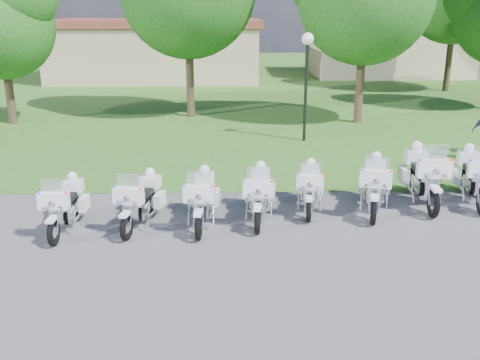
{
  "coord_description": "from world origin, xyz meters",
  "views": [
    {
      "loc": [
        -1.13,
        -10.88,
        4.85
      ],
      "look_at": [
        -0.81,
        1.2,
        0.95
      ],
      "focal_mm": 40.0,
      "sensor_mm": 36.0,
      "label": 1
    }
  ],
  "objects_px": {
    "motorcycle_2": "(202,198)",
    "lamp_post": "(307,60)",
    "motorcycle_5": "(375,184)",
    "motorcycle_1": "(141,200)",
    "motorcycle_6": "(423,175)",
    "motorcycle_7": "(474,175)",
    "motorcycle_0": "(65,205)",
    "motorcycle_4": "(310,187)",
    "motorcycle_3": "(259,194)"
  },
  "relations": [
    {
      "from": "motorcycle_2",
      "to": "lamp_post",
      "type": "distance_m",
      "value": 9.22
    },
    {
      "from": "motorcycle_5",
      "to": "motorcycle_1",
      "type": "bearing_deg",
      "value": 23.32
    },
    {
      "from": "motorcycle_6",
      "to": "motorcycle_7",
      "type": "xyz_separation_m",
      "value": [
        1.37,
        0.08,
        -0.04
      ]
    },
    {
      "from": "motorcycle_2",
      "to": "motorcycle_6",
      "type": "relative_size",
      "value": 0.86
    },
    {
      "from": "motorcycle_0",
      "to": "motorcycle_4",
      "type": "relative_size",
      "value": 1.02
    },
    {
      "from": "motorcycle_1",
      "to": "motorcycle_4",
      "type": "distance_m",
      "value": 4.17
    },
    {
      "from": "motorcycle_2",
      "to": "motorcycle_0",
      "type": "bearing_deg",
      "value": 7.7
    },
    {
      "from": "motorcycle_5",
      "to": "motorcycle_7",
      "type": "bearing_deg",
      "value": -152.64
    },
    {
      "from": "motorcycle_0",
      "to": "motorcycle_2",
      "type": "xyz_separation_m",
      "value": [
        3.1,
        0.26,
        0.03
      ]
    },
    {
      "from": "motorcycle_0",
      "to": "motorcycle_7",
      "type": "xyz_separation_m",
      "value": [
        10.11,
        1.66,
        0.1
      ]
    },
    {
      "from": "motorcycle_3",
      "to": "motorcycle_6",
      "type": "bearing_deg",
      "value": -160.57
    },
    {
      "from": "motorcycle_3",
      "to": "motorcycle_7",
      "type": "distance_m",
      "value": 5.77
    },
    {
      "from": "motorcycle_4",
      "to": "motorcycle_5",
      "type": "bearing_deg",
      "value": -173.52
    },
    {
      "from": "motorcycle_4",
      "to": "motorcycle_6",
      "type": "xyz_separation_m",
      "value": [
        3.0,
        0.44,
        0.14
      ]
    },
    {
      "from": "motorcycle_0",
      "to": "motorcycle_6",
      "type": "xyz_separation_m",
      "value": [
        8.74,
        1.59,
        0.14
      ]
    },
    {
      "from": "motorcycle_0",
      "to": "motorcycle_3",
      "type": "bearing_deg",
      "value": -171.21
    },
    {
      "from": "motorcycle_2",
      "to": "motorcycle_6",
      "type": "xyz_separation_m",
      "value": [
        5.65,
        1.33,
        0.1
      ]
    },
    {
      "from": "motorcycle_7",
      "to": "lamp_post",
      "type": "distance_m",
      "value": 7.95
    },
    {
      "from": "motorcycle_7",
      "to": "lamp_post",
      "type": "height_order",
      "value": "lamp_post"
    },
    {
      "from": "motorcycle_4",
      "to": "motorcycle_6",
      "type": "bearing_deg",
      "value": -162.08
    },
    {
      "from": "motorcycle_0",
      "to": "motorcycle_1",
      "type": "xyz_separation_m",
      "value": [
        1.67,
        0.23,
        0.01
      ]
    },
    {
      "from": "lamp_post",
      "to": "motorcycle_7",
      "type": "bearing_deg",
      "value": -62.81
    },
    {
      "from": "motorcycle_1",
      "to": "lamp_post",
      "type": "distance_m",
      "value": 9.88
    },
    {
      "from": "motorcycle_0",
      "to": "lamp_post",
      "type": "bearing_deg",
      "value": -126.5
    },
    {
      "from": "motorcycle_7",
      "to": "lamp_post",
      "type": "bearing_deg",
      "value": -52.01
    },
    {
      "from": "motorcycle_1",
      "to": "motorcycle_6",
      "type": "distance_m",
      "value": 7.2
    },
    {
      "from": "motorcycle_2",
      "to": "motorcycle_4",
      "type": "xyz_separation_m",
      "value": [
        2.65,
        0.89,
        -0.04
      ]
    },
    {
      "from": "motorcycle_5",
      "to": "lamp_post",
      "type": "relative_size",
      "value": 0.59
    },
    {
      "from": "motorcycle_0",
      "to": "motorcycle_4",
      "type": "xyz_separation_m",
      "value": [
        5.75,
        1.14,
        -0.01
      ]
    },
    {
      "from": "motorcycle_3",
      "to": "motorcycle_5",
      "type": "bearing_deg",
      "value": -164.2
    },
    {
      "from": "motorcycle_1",
      "to": "lamp_post",
      "type": "relative_size",
      "value": 0.53
    },
    {
      "from": "motorcycle_7",
      "to": "motorcycle_1",
      "type": "bearing_deg",
      "value": 20.43
    },
    {
      "from": "motorcycle_0",
      "to": "lamp_post",
      "type": "relative_size",
      "value": 0.53
    },
    {
      "from": "motorcycle_7",
      "to": "lamp_post",
      "type": "relative_size",
      "value": 0.61
    },
    {
      "from": "motorcycle_7",
      "to": "motorcycle_4",
      "type": "bearing_deg",
      "value": 17.59
    },
    {
      "from": "motorcycle_4",
      "to": "lamp_post",
      "type": "xyz_separation_m",
      "value": [
        0.89,
        7.28,
        2.45
      ]
    },
    {
      "from": "motorcycle_3",
      "to": "lamp_post",
      "type": "distance_m",
      "value": 8.52
    },
    {
      "from": "motorcycle_3",
      "to": "motorcycle_2",
      "type": "bearing_deg",
      "value": 18.15
    },
    {
      "from": "motorcycle_5",
      "to": "lamp_post",
      "type": "bearing_deg",
      "value": -69.45
    },
    {
      "from": "lamp_post",
      "to": "motorcycle_4",
      "type": "bearing_deg",
      "value": -96.98
    },
    {
      "from": "motorcycle_2",
      "to": "motorcycle_3",
      "type": "bearing_deg",
      "value": -164.71
    },
    {
      "from": "motorcycle_4",
      "to": "motorcycle_5",
      "type": "xyz_separation_m",
      "value": [
        1.6,
        -0.08,
        0.08
      ]
    },
    {
      "from": "motorcycle_5",
      "to": "motorcycle_6",
      "type": "xyz_separation_m",
      "value": [
        1.39,
        0.53,
        0.06
      ]
    },
    {
      "from": "motorcycle_0",
      "to": "motorcycle_2",
      "type": "relative_size",
      "value": 0.95
    },
    {
      "from": "motorcycle_0",
      "to": "motorcycle_7",
      "type": "distance_m",
      "value": 10.25
    },
    {
      "from": "motorcycle_0",
      "to": "motorcycle_5",
      "type": "height_order",
      "value": "motorcycle_5"
    },
    {
      "from": "lamp_post",
      "to": "motorcycle_6",
      "type": "bearing_deg",
      "value": -72.89
    },
    {
      "from": "motorcycle_2",
      "to": "motorcycle_7",
      "type": "relative_size",
      "value": 0.92
    },
    {
      "from": "motorcycle_2",
      "to": "lamp_post",
      "type": "xyz_separation_m",
      "value": [
        3.54,
        8.17,
        2.41
      ]
    },
    {
      "from": "motorcycle_1",
      "to": "motorcycle_4",
      "type": "relative_size",
      "value": 1.02
    }
  ]
}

